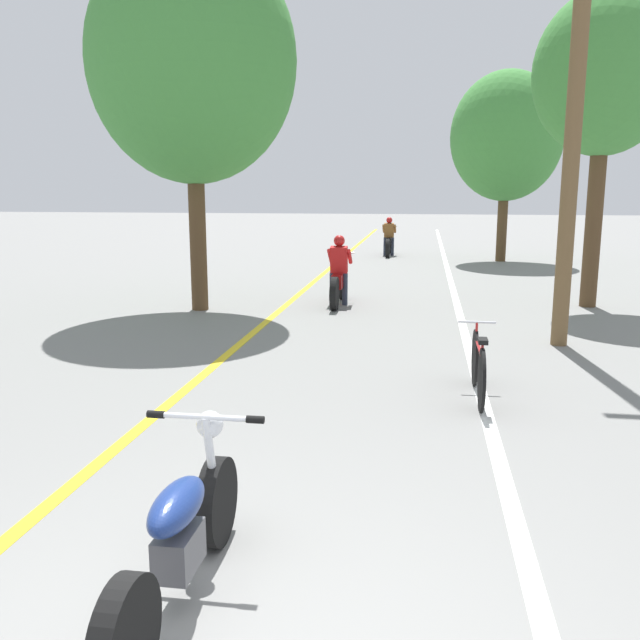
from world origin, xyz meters
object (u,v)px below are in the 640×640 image
roadside_tree_right_near (605,75)px  roadside_tree_left (192,62)px  roadside_tree_right_far (507,137)px  motorcycle_rider_lead (339,279)px  bicycle_parked (478,366)px  motorcycle_foreground (181,537)px  motorcycle_rider_far (389,241)px  utility_pole (576,93)px

roadside_tree_right_near → roadside_tree_left: (-7.61, -1.53, 0.18)m
roadside_tree_right_far → motorcycle_rider_lead: bearing=-114.7°
roadside_tree_right_near → bicycle_parked: 8.13m
motorcycle_foreground → motorcycle_rider_far: motorcycle_rider_far is taller
motorcycle_rider_lead → motorcycle_rider_far: 10.44m
utility_pole → motorcycle_rider_far: bearing=103.7°
roadside_tree_right_far → motorcycle_foreground: bearing=-101.1°
roadside_tree_right_far → utility_pole: bearing=-91.9°
utility_pole → motorcycle_foreground: bearing=-115.4°
roadside_tree_left → motorcycle_rider_far: (3.09, 11.43, -4.12)m
utility_pole → motorcycle_rider_lead: (-3.76, 3.10, -3.14)m
utility_pole → roadside_tree_right_far: bearing=88.1°
motorcycle_rider_far → motorcycle_rider_lead: bearing=-92.6°
utility_pole → roadside_tree_left: 6.79m
utility_pole → motorcycle_foreground: 8.53m
motorcycle_rider_lead → motorcycle_rider_far: (0.47, 10.43, -0.02)m
utility_pole → roadside_tree_right_near: utility_pole is taller
motorcycle_foreground → bicycle_parked: bearing=65.2°
motorcycle_foreground → motorcycle_rider_lead: size_ratio=0.99×
roadside_tree_left → motorcycle_rider_far: 12.53m
utility_pole → roadside_tree_right_far: size_ratio=1.20×
bicycle_parked → motorcycle_rider_lead: bearing=111.4°
roadside_tree_left → motorcycle_rider_far: size_ratio=3.21×
motorcycle_foreground → motorcycle_rider_lead: (-0.38, 10.22, 0.12)m
roadside_tree_left → roadside_tree_right_far: bearing=56.0°
bicycle_parked → roadside_tree_right_near: bearing=67.9°
roadside_tree_left → bicycle_parked: roadside_tree_left is taller
roadside_tree_right_near → bicycle_parked: roadside_tree_right_near is taller
roadside_tree_right_near → motorcycle_foreground: roadside_tree_right_near is taller
motorcycle_rider_far → bicycle_parked: (1.87, -16.41, -0.14)m
roadside_tree_right_near → bicycle_parked: size_ratio=3.61×
motorcycle_rider_far → bicycle_parked: size_ratio=1.28×
motorcycle_rider_lead → roadside_tree_left: bearing=-159.1°
motorcycle_foreground → bicycle_parked: 4.67m
roadside_tree_left → motorcycle_rider_lead: 4.96m
utility_pole → motorcycle_foreground: (-3.39, -7.12, -3.26)m
motorcycle_foreground → motorcycle_rider_far: size_ratio=0.94×
roadside_tree_right_far → bicycle_parked: (-1.83, -15.06, -3.56)m
motorcycle_foreground → bicycle_parked: motorcycle_foreground is taller
utility_pole → motorcycle_rider_lead: 5.80m
roadside_tree_right_far → bicycle_parked: size_ratio=3.57×
roadside_tree_right_near → roadside_tree_left: roadside_tree_left is taller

